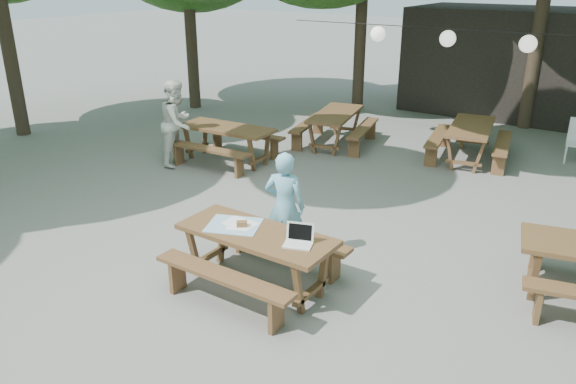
% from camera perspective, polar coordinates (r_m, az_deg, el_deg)
% --- Properties ---
extents(ground, '(80.00, 80.00, 0.00)m').
position_cam_1_polar(ground, '(7.95, 1.20, -6.49)').
color(ground, '#62625D').
rests_on(ground, ground).
extents(pavilion, '(6.00, 3.00, 2.80)m').
position_cam_1_polar(pavilion, '(16.89, 22.94, 12.04)').
color(pavilion, black).
rests_on(pavilion, ground).
extents(main_picnic_table, '(2.00, 1.58, 0.75)m').
position_cam_1_polar(main_picnic_table, '(7.08, -3.19, -6.74)').
color(main_picnic_table, '#4D371B').
rests_on(main_picnic_table, ground).
extents(picnic_table_nw, '(2.05, 1.70, 0.75)m').
position_cam_1_polar(picnic_table_nw, '(11.73, -6.21, 4.90)').
color(picnic_table_nw, '#4D371B').
rests_on(picnic_table_nw, ground).
extents(picnic_table_far_w, '(1.97, 2.21, 0.75)m').
position_cam_1_polar(picnic_table_far_w, '(12.87, 4.80, 6.47)').
color(picnic_table_far_w, '#4D371B').
rests_on(picnic_table_far_w, ground).
extents(picnic_table_far_e, '(1.90, 2.16, 0.75)m').
position_cam_1_polar(picnic_table_far_e, '(12.36, 17.95, 4.84)').
color(picnic_table_far_e, '#4D371B').
rests_on(picnic_table_far_e, ground).
extents(woman, '(0.65, 0.52, 1.54)m').
position_cam_1_polar(woman, '(7.59, -0.33, -1.47)').
color(woman, '#74BAD4').
rests_on(woman, ground).
extents(second_person, '(0.88, 1.00, 1.74)m').
position_cam_1_polar(second_person, '(11.61, -11.17, 6.92)').
color(second_person, white).
rests_on(second_person, ground).
extents(plastic_chair, '(0.49, 0.49, 0.90)m').
position_cam_1_polar(plastic_chair, '(13.11, 27.25, 3.78)').
color(plastic_chair, white).
rests_on(plastic_chair, ground).
extents(laptop, '(0.40, 0.35, 0.24)m').
position_cam_1_polar(laptop, '(6.60, 1.12, -4.79)').
color(laptop, white).
rests_on(laptop, main_picnic_table).
extents(tabletop_clutter, '(0.81, 0.75, 0.08)m').
position_cam_1_polar(tabletop_clutter, '(7.10, -5.34, -3.33)').
color(tabletop_clutter, teal).
rests_on(tabletop_clutter, main_picnic_table).
extents(paper_lanterns, '(9.00, 0.34, 0.38)m').
position_cam_1_polar(paper_lanterns, '(12.62, 15.98, 14.77)').
color(paper_lanterns, black).
rests_on(paper_lanterns, ground).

